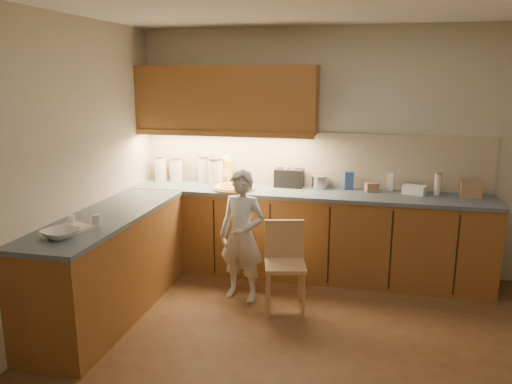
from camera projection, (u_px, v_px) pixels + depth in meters
The scene contains 24 objects.
room at pixel (331, 140), 3.34m from camera, with size 4.54×4.50×2.62m.
l_counter at pixel (245, 243), 5.01m from camera, with size 3.77×2.62×0.92m.
backsplash at pixel (311, 159), 5.41m from camera, with size 3.75×0.02×0.58m, color #C0B295.
upper_cabinets at pixel (226, 99), 5.32m from camera, with size 1.95×0.36×0.73m.
pizza_on_board at pixel (234, 187), 5.28m from camera, with size 0.46×0.46×0.18m.
child at pixel (242, 236), 4.69m from camera, with size 0.46×0.30×1.25m, color silver.
wooden_chair at pixel (285, 259), 4.55m from camera, with size 0.44×0.44×0.81m.
mixing_bowl at pixel (61, 234), 3.70m from camera, with size 0.26×0.26×0.06m, color white.
canister_a at pixel (161, 168), 5.70m from camera, with size 0.14×0.14×0.29m.
canister_b at pixel (176, 169), 5.69m from camera, with size 0.16×0.16×0.27m.
canister_c at pixel (205, 169), 5.63m from camera, with size 0.16×0.16×0.30m.
canister_d at pixel (216, 170), 5.55m from camera, with size 0.18×0.18×0.29m.
oil_jug at pixel (226, 171), 5.55m from camera, with size 0.13×0.11×0.31m.
toaster at pixel (289, 178), 5.39m from camera, with size 0.31×0.18×0.20m.
steel_pot at pixel (320, 182), 5.32m from camera, with size 0.18×0.18×0.14m.
blue_box at pixel (349, 181), 5.27m from camera, with size 0.09×0.07×0.19m, color #335199.
card_box_a at pixel (372, 187), 5.18m from camera, with size 0.13×0.09×0.09m, color #A57C59.
white_bottle at pixel (390, 182), 5.20m from camera, with size 0.06×0.06×0.18m, color silver.
flat_pack at pixel (414, 190), 5.07m from camera, with size 0.22×0.15×0.09m, color white.
tall_jar at pixel (438, 184), 5.01m from camera, with size 0.07×0.07×0.23m.
card_box_b at pixel (471, 189), 4.95m from camera, with size 0.20×0.15×0.15m, color tan.
dough_cloth at pixel (74, 227), 3.92m from camera, with size 0.27×0.21×0.02m, color silver.
spice_jar_a at pixel (71, 220), 4.03m from camera, with size 0.06×0.06×0.08m, color white.
spice_jar_b at pixel (97, 220), 4.01m from camera, with size 0.07×0.07×0.09m, color silver.
Camera 1 is at (0.28, -3.36, 2.09)m, focal length 35.00 mm.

